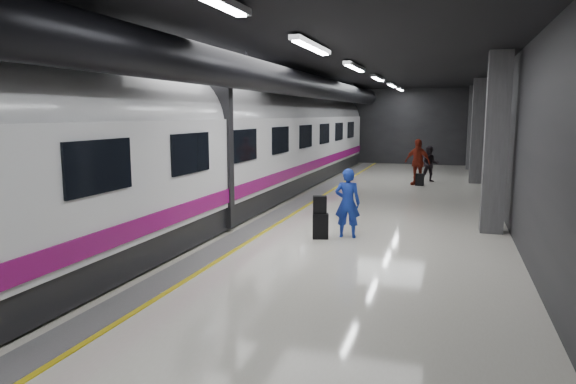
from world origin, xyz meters
The scene contains 9 objects.
ground centered at (0.00, 0.00, 0.00)m, with size 40.00×40.00×0.00m, color silver.
platform_hall centered at (-0.29, 0.96, 3.54)m, with size 10.02×40.02×4.51m.
train centered at (-3.25, 0.00, 2.07)m, with size 3.05×38.00×4.05m.
traveler_main centered at (1.16, 0.32, 0.84)m, with size 0.62×0.40×1.69m, color #1827B4.
suitcase_main centered at (0.58, -0.03, 0.31)m, with size 0.38×0.24×0.61m, color black.
shoulder_bag centered at (0.56, -0.03, 0.83)m, with size 0.32×0.17×0.43m, color black.
traveler_far_a centered at (2.61, 11.76, 0.79)m, with size 0.77×0.60×1.59m, color black.
traveler_far_b centered at (2.14, 10.50, 0.98)m, with size 1.14×0.48×1.95m, color maroon.
suitcase_far centered at (2.28, 10.32, 0.25)m, with size 0.34×0.22×0.51m, color black.
Camera 1 is at (3.51, -11.77, 2.96)m, focal length 32.00 mm.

